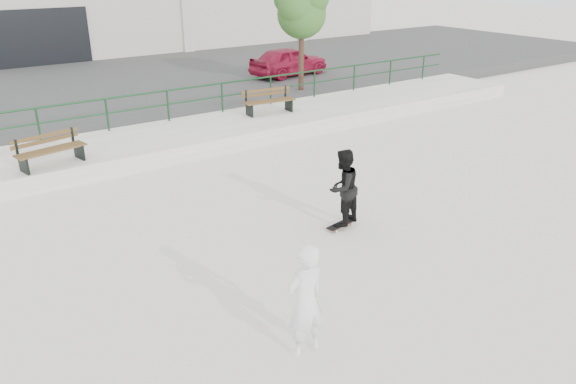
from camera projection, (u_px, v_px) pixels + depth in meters
ground at (369, 291)px, 9.94m from camera, size 120.00×120.00×0.00m
ledge at (157, 143)px, 17.03m from camera, size 30.00×3.00×0.50m
parking_strip at (77, 92)px, 23.46m from camera, size 60.00×14.00×0.50m
railing at (138, 103)px, 17.63m from camera, size 28.00×0.06×1.03m
bench_left at (50, 150)px, 14.35m from camera, size 1.83×0.87×0.81m
bench_right at (269, 101)px, 19.21m from camera, size 1.86×0.74×0.83m
tree at (302, 8)px, 21.58m from camera, size 2.38×2.11×4.23m
red_car at (289, 61)px, 25.28m from camera, size 3.96×2.00×1.29m
skateboard at (341, 224)px, 12.25m from camera, size 0.80×0.33×0.09m
standing_skater at (343, 188)px, 11.91m from camera, size 0.96×0.84×1.69m
seated_skater at (305, 301)px, 8.05m from camera, size 0.68×0.47×1.80m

